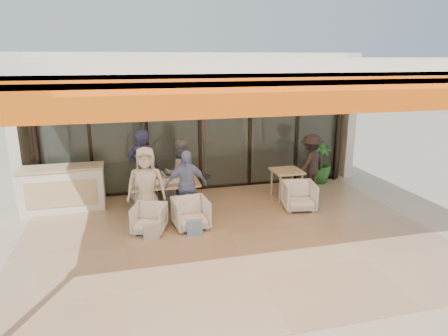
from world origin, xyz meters
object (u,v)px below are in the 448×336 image
(diner_grey, at_px, (180,172))
(chair_far_left, at_px, (144,189))
(host_counter, at_px, (63,188))
(chair_near_right, at_px, (191,212))
(standing_woman, at_px, (311,164))
(potted_palm, at_px, (319,162))
(diner_cream, at_px, (146,186))
(chair_far_right, at_px, (178,184))
(chair_near_left, at_px, (149,217))
(side_chair, at_px, (299,195))
(dining_table, at_px, (164,184))
(diner_periwinkle, at_px, (186,185))
(side_table, at_px, (287,174))
(diner_navy, at_px, (143,169))

(diner_grey, bearing_deg, chair_far_left, -40.22)
(host_counter, xyz_separation_m, chair_near_right, (2.64, -1.70, -0.18))
(standing_woman, height_order, potted_palm, standing_woman)
(diner_cream, xyz_separation_m, standing_woman, (4.23, 1.00, -0.06))
(host_counter, height_order, chair_far_right, host_counter)
(host_counter, xyz_separation_m, standing_woman, (6.04, -0.20, 0.24))
(chair_far_right, height_order, potted_palm, potted_palm)
(chair_near_left, xyz_separation_m, chair_near_right, (0.84, 0.00, 0.03))
(side_chair, bearing_deg, chair_near_left, -162.57)
(host_counter, xyz_separation_m, chair_far_right, (2.64, 0.20, -0.16))
(dining_table, height_order, diner_cream, diner_cream)
(diner_grey, height_order, standing_woman, diner_grey)
(diner_grey, distance_m, diner_periwinkle, 0.90)
(diner_cream, height_order, diner_periwinkle, diner_cream)
(chair_far_right, bearing_deg, diner_grey, 83.93)
(side_table, xyz_separation_m, potted_palm, (1.38, 1.01, -0.03))
(potted_palm, bearing_deg, chair_near_right, -151.43)
(host_counter, distance_m, dining_table, 2.34)
(dining_table, distance_m, diner_periwinkle, 0.63)
(chair_far_left, xyz_separation_m, standing_woman, (4.23, -0.40, 0.47))
(diner_navy, bearing_deg, potted_palm, -160.21)
(host_counter, xyz_separation_m, chair_near_left, (1.80, -1.70, -0.21))
(dining_table, distance_m, diner_cream, 0.63)
(standing_woman, bearing_deg, chair_far_left, -34.14)
(diner_grey, bearing_deg, chair_far_right, -99.45)
(dining_table, xyz_separation_m, potted_palm, (4.40, 1.21, -0.08))
(chair_far_right, bearing_deg, diner_navy, 24.69)
(chair_far_left, height_order, diner_grey, diner_grey)
(chair_far_left, bearing_deg, host_counter, -1.30)
(chair_near_left, relative_size, side_table, 0.86)
(dining_table, xyz_separation_m, chair_far_right, (0.43, 0.94, -0.32))
(dining_table, height_order, side_table, dining_table)
(diner_navy, bearing_deg, diner_grey, -169.23)
(chair_far_right, relative_size, chair_near_left, 1.15)
(diner_grey, xyz_separation_m, diner_cream, (-0.84, -0.90, 0.02))
(diner_navy, bearing_deg, host_counter, 1.36)
(side_chair, bearing_deg, diner_periwinkle, -171.39)
(diner_cream, bearing_deg, chair_far_left, 98.23)
(chair_near_left, height_order, diner_grey, diner_grey)
(diner_periwinkle, bearing_deg, side_table, 12.57)
(chair_near_right, relative_size, diner_cream, 0.42)
(diner_navy, bearing_deg, diner_periwinkle, 143.80)
(chair_far_left, height_order, diner_navy, diner_navy)
(chair_far_right, relative_size, potted_palm, 0.60)
(side_table, bearing_deg, chair_near_left, -161.40)
(diner_cream, bearing_deg, dining_table, 56.18)
(potted_palm, bearing_deg, host_counter, -175.98)
(side_chair, bearing_deg, chair_far_left, 167.18)
(chair_far_right, xyz_separation_m, diner_navy, (-0.84, -0.50, 0.57))
(diner_navy, relative_size, potted_palm, 1.54)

